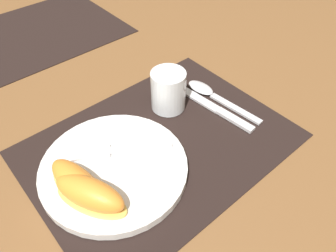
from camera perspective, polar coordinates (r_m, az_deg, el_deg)
The scene contains 10 objects.
ground_plane at distance 0.61m, azimuth -1.37°, elevation -3.14°, with size 3.00×3.00×0.00m, color brown.
placemat at distance 0.61m, azimuth -1.38°, elevation -3.01°, with size 0.47×0.35×0.00m.
placemat_far at distance 1.00m, azimuth -22.81°, elevation 14.44°, with size 0.47×0.35×0.00m.
plate at distance 0.57m, azimuth -9.52°, elevation -7.12°, with size 0.25×0.25×0.02m.
juice_glass at distance 0.66m, azimuth 0.06°, elevation 5.86°, with size 0.07×0.07×0.08m.
knife at distance 0.68m, azimuth 7.73°, elevation 3.34°, with size 0.04×0.21×0.01m.
spoon at distance 0.71m, azimuth 7.25°, elevation 5.73°, with size 0.04×0.19×0.01m.
fork at distance 0.58m, azimuth -9.29°, elevation -4.19°, with size 0.16×0.11×0.00m.
citrus_wedge_0 at distance 0.53m, azimuth -15.37°, elevation -9.69°, with size 0.06×0.13×0.04m.
citrus_wedge_1 at distance 0.51m, azimuth -13.44°, elevation -11.47°, with size 0.10×0.13×0.05m.
Camera 1 is at (-0.26, -0.32, 0.46)m, focal length 35.00 mm.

